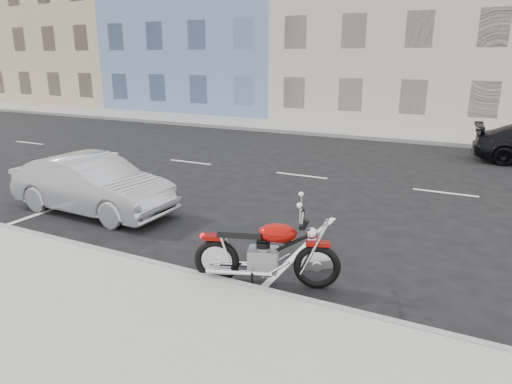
{
  "coord_description": "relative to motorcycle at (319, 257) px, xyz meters",
  "views": [
    {
      "loc": [
        2.73,
        -12.36,
        3.38
      ],
      "look_at": [
        -1.21,
        -4.57,
        0.8
      ],
      "focal_mm": 32.0,
      "sensor_mm": 36.0,
      "label": 1
    }
  ],
  "objects": [
    {
      "name": "ground",
      "position": [
        -0.75,
        6.34,
        -0.52
      ],
      "size": [
        120.0,
        120.0,
        0.0
      ],
      "primitive_type": "plane",
      "color": "black",
      "rests_on": "ground"
    },
    {
      "name": "sidewalk_far",
      "position": [
        -5.75,
        15.04,
        -0.44
      ],
      "size": [
        80.0,
        3.4,
        0.15
      ],
      "primitive_type": "cube",
      "color": "gray",
      "rests_on": "ground"
    },
    {
      "name": "curb_near",
      "position": [
        -5.75,
        -0.66,
        -0.44
      ],
      "size": [
        80.0,
        0.12,
        0.16
      ],
      "primitive_type": "cube",
      "color": "gray",
      "rests_on": "ground"
    },
    {
      "name": "curb_far",
      "position": [
        -5.75,
        13.34,
        -0.44
      ],
      "size": [
        80.0,
        0.12,
        0.16
      ],
      "primitive_type": "cube",
      "color": "gray",
      "rests_on": "ground"
    },
    {
      "name": "bldg_far_west",
      "position": [
        -26.75,
        22.64,
        5.48
      ],
      "size": [
        12.0,
        12.0,
        12.0
      ],
      "primitive_type": "cube",
      "color": "tan",
      "rests_on": "ground"
    },
    {
      "name": "bldg_blue",
      "position": [
        -14.75,
        22.64,
        5.98
      ],
      "size": [
        12.0,
        12.0,
        13.0
      ],
      "primitive_type": "cube",
      "color": "#627BAA",
      "rests_on": "ground"
    },
    {
      "name": "bldg_cream",
      "position": [
        -2.75,
        22.64,
        5.23
      ],
      "size": [
        12.0,
        12.0,
        11.5
      ],
      "primitive_type": "cube",
      "color": "#B9AC99",
      "rests_on": "ground"
    },
    {
      "name": "motorcycle",
      "position": [
        0.0,
        0.0,
        0.0
      ],
      "size": [
        2.17,
        1.01,
        1.13
      ],
      "rotation": [
        0.0,
        0.0,
        0.33
      ],
      "color": "black",
      "rests_on": "ground"
    },
    {
      "name": "sedan_silver",
      "position": [
        -5.74,
        1.11,
        0.13
      ],
      "size": [
        3.93,
        1.43,
        1.29
      ],
      "primitive_type": "imported",
      "rotation": [
        0.0,
        0.0,
        1.55
      ],
      "color": "#9DA0A5",
      "rests_on": "ground"
    }
  ]
}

